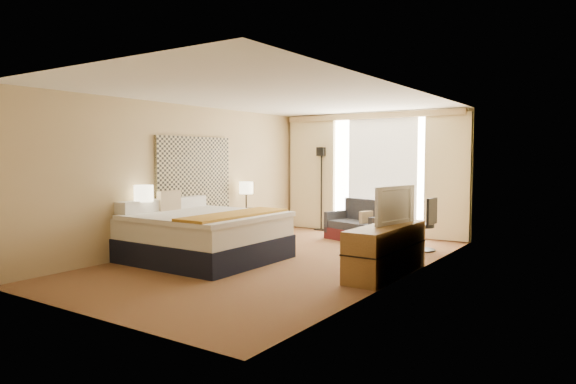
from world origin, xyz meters
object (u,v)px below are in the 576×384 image
Objects in this scene: nightstand_left at (150,241)px; nightstand_right at (245,225)px; floor_lamp at (321,172)px; desk_chair at (425,227)px; media_dresser at (386,250)px; loveseat at (360,227)px; lamp_right at (246,188)px; television at (390,205)px; lamp_left at (144,194)px; bed at (203,235)px.

nightstand_left and nightstand_right have the same top height.
floor_lamp is at bearing 80.73° from nightstand_left.
desk_chair reaches higher than nightstand_left.
nightstand_right is at bearing 158.60° from media_dresser.
nightstand_right is 3.60m from desk_chair.
media_dresser is at bearing 15.84° from nightstand_left.
loveseat reaches higher than nightstand_right.
floor_lamp is at bearing 68.72° from lamp_right.
lamp_right is (-3.70, 1.48, 0.66)m from media_dresser.
television is at bearing 102.91° from media_dresser.
floor_lamp is (0.71, 4.35, 1.05)m from nightstand_left.
media_dresser is 2.76× the size of lamp_left.
loveseat is 2.20× the size of lamp_left.
floor_lamp is 2.87× the size of lamp_left.
bed is (-2.89, -0.65, 0.05)m from media_dresser.
loveseat is 0.77× the size of floor_lamp.
loveseat is at bearing 59.44° from nightstand_left.
floor_lamp is (-0.10, 3.95, 0.92)m from bed.
lamp_right is at bearing 158.20° from media_dresser.
lamp_left reaches higher than loveseat.
television is (2.84, 0.87, 0.57)m from bed.
media_dresser reaches higher than nightstand_left.
loveseat is 1.52× the size of desk_chair.
desk_chair is (2.73, 2.75, 0.02)m from bed.
lamp_right is at bearing 89.98° from nightstand_left.
lamp_right reaches higher than nightstand_left.
loveseat is 1.52× the size of television.
nightstand_left is 0.91m from bed.
nightstand_left is at bearing -164.16° from media_dresser.
bed is 3.87m from desk_chair.
lamp_left reaches higher than nightstand_left.
desk_chair reaches higher than nightstand_right.
floor_lamp reaches higher than lamp_left.
nightstand_left is at bearing -153.67° from bed.
desk_chair is (3.54, 3.15, 0.14)m from nightstand_left.
nightstand_right is 3.91m from television.
lamp_right is at bearing 89.23° from lamp_left.
bed is 3.03m from television.
loveseat is (2.09, 1.04, -0.01)m from nightstand_right.
loveseat is 2.40× the size of lamp_right.
desk_chair is at bearing 13.66° from television.
loveseat reaches higher than media_dresser.
loveseat is 1.92m from floor_lamp.
media_dresser is at bearing -156.84° from television.
media_dresser is at bearing -40.03° from loveseat.
media_dresser is 4.56m from floor_lamp.
floor_lamp is 1.98m from lamp_right.
bed is 1.17m from lamp_left.
bed is at bearing 117.25° from television.
loveseat is 1.51m from desk_chair.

